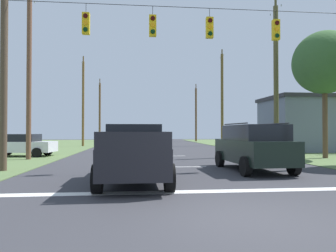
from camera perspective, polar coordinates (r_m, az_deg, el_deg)
The scene contains 17 objects.
ground_plane at distance 6.52m, azimuth 13.52°, elevation -16.18°, with size 120.00×120.00×0.00m, color #333338.
stop_bar_stripe at distance 9.01m, azimuth 7.83°, elevation -11.90°, with size 12.74×0.45×0.01m, color white.
lane_dash_0 at distance 14.85m, azimuth 2.36°, elevation -7.58°, with size 0.15×2.50×0.01m, color white.
lane_dash_1 at distance 21.27m, azimuth -0.11°, elevation -5.57°, with size 0.15×2.50×0.01m, color white.
lane_dash_2 at distance 29.55m, azimuth -1.68°, elevation -4.28°, with size 0.15×2.50×0.01m, color white.
overhead_signal_span at distance 14.15m, azimuth 2.58°, elevation 9.78°, with size 15.70×0.31×7.71m.
pickup_truck at distance 10.59m, azimuth -6.31°, elevation -5.01°, with size 2.31×5.41×1.95m.
suv_black at distance 13.87m, azimuth 15.48°, elevation -3.63°, with size 2.34×4.86×2.05m.
distant_car_crossing_white at distance 22.96m, azimuth -25.53°, elevation -3.18°, with size 4.46×2.36×1.52m.
utility_pole_mid_right at distance 23.07m, azimuth 19.40°, elevation 8.26°, with size 0.33×1.78×11.19m.
utility_pole_far_right at distance 37.08m, azimuth 10.01°, elevation 5.01°, with size 0.32×1.61×11.43m.
utility_pole_near_left at distance 51.41m, azimuth 5.21°, elevation 2.23°, with size 0.32×1.90×9.59m.
utility_pole_far_left at distance 20.50m, azimuth -24.38°, elevation 9.18°, with size 0.28×2.00×10.99m.
utility_pole_distant_right at distance 36.24m, azimuth -15.47°, elevation 4.30°, with size 0.26×1.69×10.25m.
utility_pole_distant_left at distance 51.41m, azimuth -12.55°, elevation 2.64°, with size 0.33×1.93×10.31m.
tree_roadside_far_right at distance 22.07m, azimuth 27.05°, elevation 10.38°, with size 3.91×3.91×8.02m.
roadside_store at distance 30.41m, azimuth 27.99°, elevation 0.36°, with size 11.43×6.76×4.93m.
Camera 1 is at (-2.06, -5.95, 1.72)m, focal length 32.86 mm.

